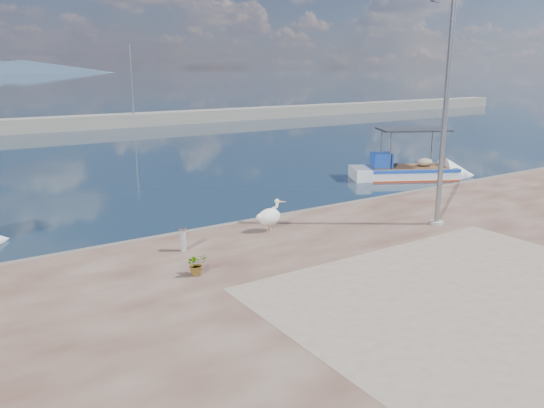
{
  "coord_description": "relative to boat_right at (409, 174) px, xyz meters",
  "views": [
    {
      "loc": [
        -8.66,
        -9.47,
        5.38
      ],
      "look_at": [
        0.0,
        3.8,
        1.3
      ],
      "focal_mm": 35.0,
      "sensor_mm": 36.0,
      "label": 1
    }
  ],
  "objects": [
    {
      "name": "ground",
      "position": [
        -11.36,
        -8.62,
        -0.23
      ],
      "size": [
        1400.0,
        1400.0,
        0.0
      ],
      "primitive_type": "plane",
      "color": "#162635",
      "rests_on": "ground"
    },
    {
      "name": "potted_plant",
      "position": [
        -14.97,
        -7.0,
        0.55
      ],
      "size": [
        0.51,
        0.44,
        0.55
      ],
      "primitive_type": "imported",
      "rotation": [
        0.0,
        0.0,
        -0.04
      ],
      "color": "#33722D",
      "rests_on": "quay"
    },
    {
      "name": "breakwater",
      "position": [
        -11.36,
        31.38,
        0.38
      ],
      "size": [
        120.0,
        2.2,
        7.5
      ],
      "color": "gray",
      "rests_on": "ground"
    },
    {
      "name": "bollard_near",
      "position": [
        -14.53,
        -5.21,
        0.63
      ],
      "size": [
        0.22,
        0.22,
        0.66
      ],
      "color": "gray",
      "rests_on": "quay"
    },
    {
      "name": "lamp_post",
      "position": [
        -6.64,
        -7.27,
        3.57
      ],
      "size": [
        0.44,
        0.96,
        7.0
      ],
      "color": "gray",
      "rests_on": "quay"
    },
    {
      "name": "pelican",
      "position": [
        -11.55,
        -4.98,
        0.74
      ],
      "size": [
        1.03,
        0.53,
        0.99
      ],
      "rotation": [
        0.0,
        0.0,
        -0.09
      ],
      "color": "tan",
      "rests_on": "quay"
    },
    {
      "name": "boat_right",
      "position": [
        0.0,
        0.0,
        0.0
      ],
      "size": [
        6.26,
        4.55,
        2.9
      ],
      "rotation": [
        0.0,
        0.0,
        -0.48
      ],
      "color": "white",
      "rests_on": "ground"
    },
    {
      "name": "quay_patch",
      "position": [
        -10.36,
        -11.62,
        0.28
      ],
      "size": [
        9.0,
        7.0,
        0.01
      ],
      "primitive_type": "cube",
      "color": "gray",
      "rests_on": "quay"
    }
  ]
}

